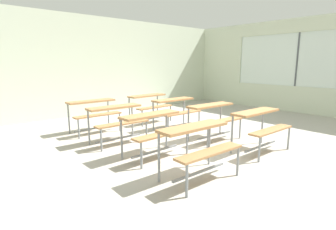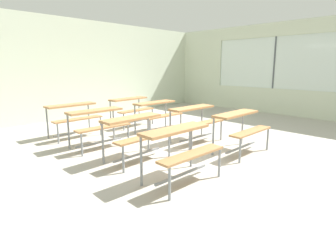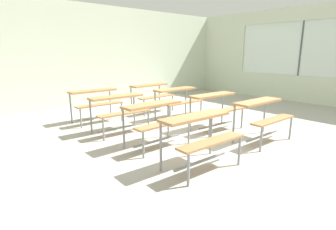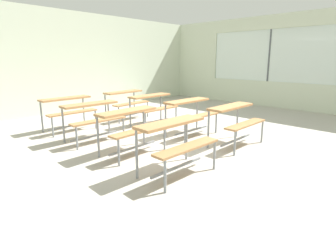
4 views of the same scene
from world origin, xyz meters
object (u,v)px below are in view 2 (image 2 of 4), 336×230
Objects in this scene: desk_bench_r2c0 at (98,119)px; desk_bench_r2c1 at (158,110)px; desk_bench_r0c0 at (181,142)px; desk_bench_r3c1 at (131,105)px; desk_bench_r0c1 at (241,123)px; desk_bench_r1c0 at (136,128)px; desk_bench_r3c0 at (73,112)px; desk_bench_r1c1 at (196,116)px.

desk_bench_r2c0 is 1.63m from desk_bench_r2c1.
desk_bench_r2c1 is at bearing 55.61° from desk_bench_r0c0.
desk_bench_r3c1 is at bearing 35.60° from desk_bench_r2c0.
desk_bench_r1c0 is (-1.63, 1.05, 0.00)m from desk_bench_r0c1.
desk_bench_r3c0 is 1.63m from desk_bench_r3c1.
desk_bench_r0c0 is 1.71m from desk_bench_r0c1.
desk_bench_r3c0 is at bearing 91.42° from desk_bench_r0c0.
desk_bench_r3c1 is at bearing 91.93° from desk_bench_r0c1.
desk_bench_r3c1 is (0.01, 1.06, 0.00)m from desk_bench_r2c1.
desk_bench_r0c1 and desk_bench_r2c0 have the same top height.
desk_bench_r1c0 is 0.99× the size of desk_bench_r3c1.
desk_bench_r1c0 is at bearing -88.20° from desk_bench_r3c0.
desk_bench_r1c0 is 2.71m from desk_bench_r3c1.
desk_bench_r0c0 is at bearing -144.21° from desk_bench_r1c1.
desk_bench_r2c0 is 0.99× the size of desk_bench_r3c1.
desk_bench_r3c0 is (-1.62, 1.05, 0.00)m from desk_bench_r2c1.
desk_bench_r1c1 is at bearing -92.58° from desk_bench_r3c1.
desk_bench_r0c0 is 0.99× the size of desk_bench_r1c1.
desk_bench_r1c0 is 1.00× the size of desk_bench_r2c1.
desk_bench_r1c1 is at bearing -88.38° from desk_bench_r2c1.
desk_bench_r3c0 is at bearing 129.05° from desk_bench_r1c1.
desk_bench_r3c0 is at bearing 91.16° from desk_bench_r2c0.
desk_bench_r0c0 is at bearing -95.22° from desk_bench_r1c0.
desk_bench_r0c1 is 0.99× the size of desk_bench_r1c1.
desk_bench_r0c1 and desk_bench_r3c1 have the same top height.
desk_bench_r0c0 is 2.21m from desk_bench_r2c0.
desk_bench_r0c0 and desk_bench_r1c1 have the same top height.
desk_bench_r1c0 and desk_bench_r3c0 have the same top height.
desk_bench_r2c0 is at bearing 148.22° from desk_bench_r1c1.
desk_bench_r2c1 is (-0.02, 1.16, 0.00)m from desk_bench_r1c1.
desk_bench_r1c1 is at bearing -53.36° from desk_bench_r3c0.
desk_bench_r2c1 is 1.01× the size of desk_bench_r3c0.
desk_bench_r0c0 is 1.98m from desk_bench_r1c1.
desk_bench_r2c0 is 1.01× the size of desk_bench_r3c0.
desk_bench_r1c0 is 1.01× the size of desk_bench_r3c0.
desk_bench_r3c1 is (1.56, 2.21, 0.00)m from desk_bench_r1c0.
desk_bench_r0c1 is 0.99× the size of desk_bench_r2c0.
desk_bench_r3c1 is at bearing 92.84° from desk_bench_r1c1.
desk_bench_r0c1 and desk_bench_r1c0 have the same top height.
desk_bench_r1c1 is at bearing 34.91° from desk_bench_r0c0.
desk_bench_r1c1 and desk_bench_r2c0 have the same top height.
desk_bench_r0c0 is 1.01× the size of desk_bench_r0c1.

